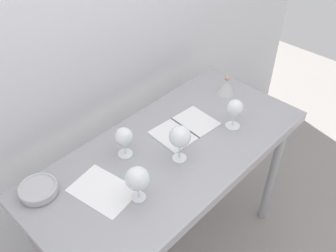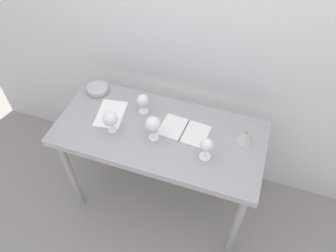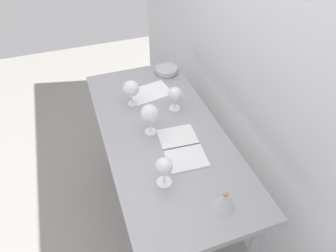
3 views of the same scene
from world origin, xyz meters
name	(u,v)px [view 1 (image 1 of 3)]	position (x,y,z in m)	size (l,w,h in m)	color
back_wall	(95,38)	(0.00, 0.49, 1.30)	(3.80, 0.04, 2.60)	silver
steel_counter	(171,166)	(0.00, -0.01, 0.79)	(1.40, 0.65, 0.90)	#99999E
wine_glass_near_left	(137,179)	(-0.30, -0.10, 1.01)	(0.10, 0.10, 0.17)	white
wine_glass_near_right	(235,108)	(0.34, -0.11, 1.01)	(0.08, 0.08, 0.16)	white
wine_glass_far_left	(124,137)	(-0.17, 0.13, 1.00)	(0.08, 0.08, 0.15)	white
wine_glass_near_center	(180,137)	(-0.02, -0.07, 1.03)	(0.10, 0.10, 0.18)	white
open_notebook	(185,128)	(0.16, 0.05, 0.90)	(0.33, 0.23, 0.01)	white
tasting_sheet_upper	(103,190)	(-0.38, 0.03, 0.90)	(0.18, 0.26, 0.00)	white
tasting_bowl	(38,189)	(-0.56, 0.21, 0.92)	(0.16, 0.16, 0.04)	#DBCC66
decanter_funnel	(226,86)	(0.55, 0.09, 0.95)	(0.10, 0.10, 0.14)	silver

